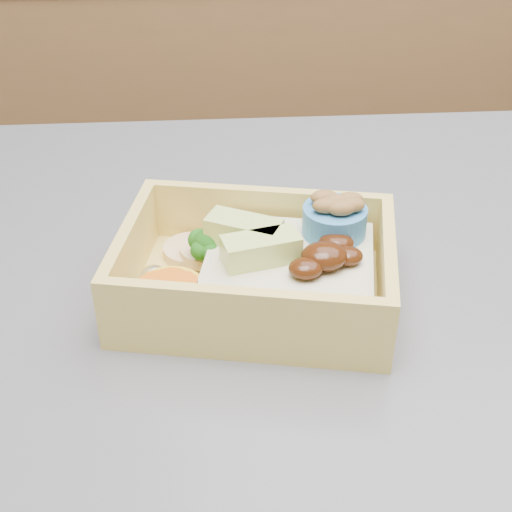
{
  "coord_description": "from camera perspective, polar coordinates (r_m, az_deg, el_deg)",
  "views": [
    {
      "loc": [
        -0.18,
        -0.34,
        1.21
      ],
      "look_at": [
        -0.15,
        0.03,
        0.95
      ],
      "focal_mm": 50.0,
      "sensor_mm": 36.0,
      "label": 1
    }
  ],
  "objects": [
    {
      "name": "bento_box",
      "position": [
        0.46,
        0.73,
        -1.08
      ],
      "size": [
        0.19,
        0.15,
        0.06
      ],
      "rotation": [
        0.0,
        0.0,
        -0.19
      ],
      "color": "#E0C25C",
      "rests_on": "island"
    }
  ]
}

